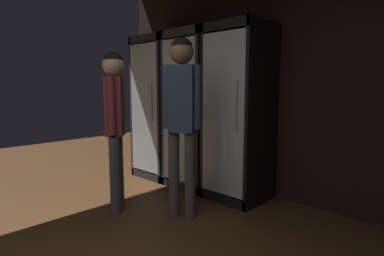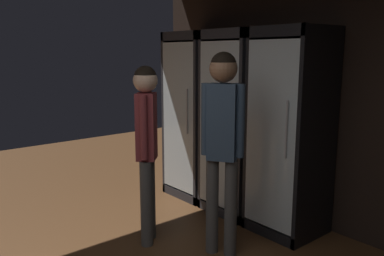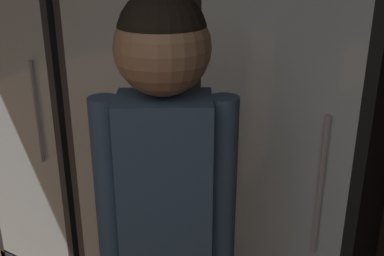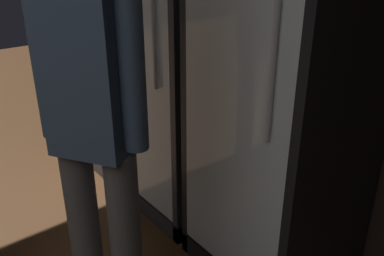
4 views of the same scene
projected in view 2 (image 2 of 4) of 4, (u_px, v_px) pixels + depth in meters
The scene contains 5 objects.
cooler_far_left at pixel (200, 116), 4.83m from camera, with size 0.63×0.62×1.95m.
cooler_left at pixel (241, 125), 4.32m from camera, with size 0.63×0.62×1.95m.
cooler_center at pixel (293, 134), 3.81m from camera, with size 0.63×0.62×1.95m.
shopper_near at pixel (223, 131), 3.30m from camera, with size 0.32×0.26×1.73m.
shopper_far at pixel (147, 136), 3.54m from camera, with size 0.26×0.26×1.61m.
Camera 2 is at (1.50, -0.39, 1.72)m, focal length 37.50 mm.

